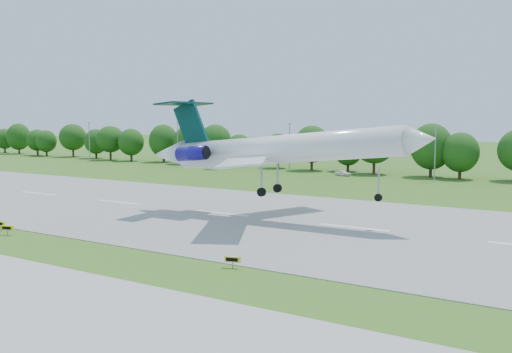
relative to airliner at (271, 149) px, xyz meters
name	(u,v)px	position (x,y,z in m)	size (l,w,h in m)	color
ground	(83,248)	(-8.10, -24.89, -9.47)	(600.00, 600.00, 0.00)	#305C18
runway	(221,214)	(-8.10, 0.11, -9.43)	(400.00, 45.00, 0.08)	gray
tree_line	(383,148)	(-8.10, 67.11, -3.28)	(288.40, 8.40, 10.40)	#382314
light_poles	(357,149)	(-10.60, 57.11, -3.13)	(175.90, 0.25, 12.19)	gray
airliner	(271,149)	(0.00, 0.00, 0.00)	(40.61, 29.44, 12.82)	white
taxi_sign_left	(0,224)	(-24.12, -23.63, -8.67)	(1.54, 0.33, 1.08)	gray
taxi_sign_centre	(7,228)	(-20.78, -24.93, -8.65)	(1.55, 0.66, 1.11)	gray
taxi_sign_right	(233,260)	(9.66, -23.26, -8.68)	(1.51, 0.57, 1.07)	gray
service_vehicle_a	(211,167)	(-49.71, 54.17, -8.81)	(1.40, 4.02, 1.33)	white
service_vehicle_b	(343,173)	(-14.35, 58.03, -8.78)	(1.62, 4.03, 1.37)	white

